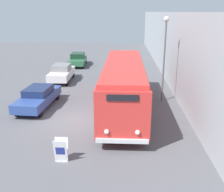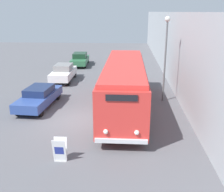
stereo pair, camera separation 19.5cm
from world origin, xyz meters
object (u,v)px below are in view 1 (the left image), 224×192
at_px(sign_board, 61,151).
at_px(streetlamp, 165,47).
at_px(parked_car_near, 38,97).
at_px(parked_car_mid, 62,73).
at_px(parked_car_far, 78,59).
at_px(vintage_bus, 124,83).

distance_m(sign_board, streetlamp, 10.49).
bearing_deg(sign_board, parked_car_near, 115.19).
relative_size(streetlamp, parked_car_mid, 1.33).
distance_m(parked_car_mid, parked_car_far, 7.42).
distance_m(parked_car_near, parked_car_mid, 6.96).
relative_size(sign_board, parked_car_near, 0.22).
bearing_deg(streetlamp, parked_car_mid, 148.62).
distance_m(parked_car_near, parked_car_far, 14.38).
bearing_deg(sign_board, streetlamp, 57.50).
bearing_deg(vintage_bus, parked_car_near, 178.70).
bearing_deg(parked_car_far, streetlamp, -59.91).
relative_size(streetlamp, parked_car_far, 1.20).
xyz_separation_m(vintage_bus, sign_board, (-2.58, -6.49, -1.25)).
distance_m(vintage_bus, parked_car_near, 5.80).
bearing_deg(parked_car_near, parked_car_far, 93.05).
distance_m(streetlamp, parked_car_mid, 10.43).
relative_size(streetlamp, parked_car_near, 1.22).
xyz_separation_m(streetlamp, parked_car_mid, (-8.51, 5.19, -3.06)).
bearing_deg(sign_board, parked_car_mid, 103.14).
height_order(sign_board, parked_car_near, parked_car_near).
relative_size(parked_car_near, parked_car_mid, 1.10).
distance_m(vintage_bus, sign_board, 7.10).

